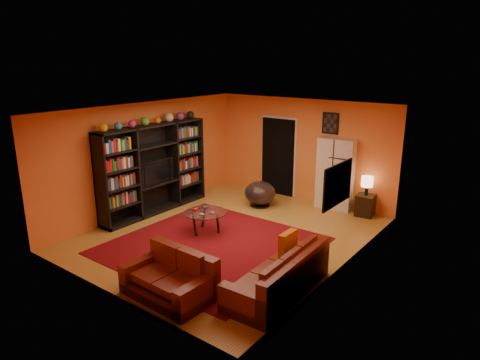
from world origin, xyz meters
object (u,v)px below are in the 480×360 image
Objects in this scene: tv at (154,171)px; table_lamp at (367,182)px; storage_cabinet at (335,174)px; entertainment_unit at (154,169)px; coffee_table at (205,214)px; side_table at (365,205)px; loveseat at (173,277)px; bowl_chair at (260,193)px; sofa at (282,277)px.

tv reaches higher than table_lamp.
tv is at bearing -143.71° from storage_cabinet.
coffee_table is (1.83, -0.27, -0.64)m from entertainment_unit.
coffee_table is 2.01× the size of table_lamp.
side_table is at bearing -8.20° from storage_cabinet.
table_lamp is at bearing -8.20° from storage_cabinet.
coffee_table is 0.52× the size of storage_cabinet.
loveseat is 0.82× the size of storage_cabinet.
loveseat is 1.84× the size of bowl_chair.
storage_cabinet is at bearing 40.15° from entertainment_unit.
storage_cabinet reaches higher than sofa.
loveseat is 1.58× the size of coffee_table.
loveseat is (3.05, -2.42, -0.76)m from entertainment_unit.
entertainment_unit is 3.32× the size of coffee_table.
storage_cabinet is 1.90m from bowl_chair.
bowl_chair is at bearing 91.09° from coffee_table.
loveseat is 2.48m from coffee_table.
table_lamp is (4.08, 2.79, -0.19)m from tv.
side_table is 0.57m from table_lamp.
coffee_table is 1.81× the size of side_table.
side_table is (0.81, -0.05, -0.62)m from storage_cabinet.
loveseat is 5.26m from storage_cabinet.
bowl_chair is 2.53m from side_table.
entertainment_unit is at bearing 53.05° from loveseat.
tv is 0.48× the size of sofa.
bowl_chair is (-1.53, -0.98, -0.53)m from storage_cabinet.
entertainment_unit is at bearing 171.63° from coffee_table.
sofa is at bearing -23.17° from coffee_table.
loveseat is 5.31m from table_lamp.
table_lamp is (4.13, 2.75, -0.23)m from entertainment_unit.
table_lamp is (1.08, 5.17, 0.53)m from loveseat.
storage_cabinet reaches higher than tv.
bowl_chair is (-0.04, 2.09, -0.08)m from coffee_table.
table_lamp reaches higher than loveseat.
storage_cabinet reaches higher than coffee_table.
tv is at bearing -38.58° from entertainment_unit.
side_table is at bearing 33.63° from entertainment_unit.
coffee_table is at bearing 154.67° from sofa.
coffee_table is 3.82m from table_lamp.
entertainment_unit reaches higher than side_table.
sofa is 2.66× the size of bowl_chair.
table_lamp is at bearing 91.64° from sofa.
sofa is 1.45× the size of loveseat.
entertainment_unit is 4.35m from storage_cabinet.
storage_cabinet reaches higher than bowl_chair.
bowl_chair is (1.74, 1.86, -0.67)m from tv.
table_lamp reaches higher than sofa.
entertainment_unit is 2.65m from bowl_chair.
side_table is at bearing 52.58° from coffee_table.
sofa is (4.36, -1.33, -0.72)m from tv.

